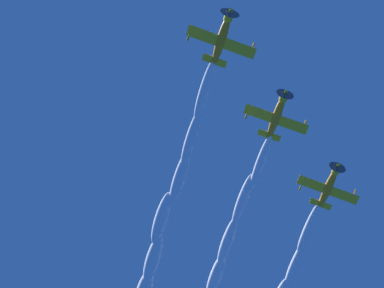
% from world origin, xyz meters
% --- Properties ---
extents(airplane_lead, '(6.85, 7.49, 2.54)m').
position_xyz_m(airplane_lead, '(5.13, -3.59, 84.31)').
color(airplane_lead, orange).
extents(airplane_left_wingman, '(6.85, 7.54, 2.49)m').
position_xyz_m(airplane_left_wingman, '(-3.18, 6.11, 86.70)').
color(airplane_left_wingman, orange).
extents(airplane_right_wingman, '(6.85, 7.52, 2.51)m').
position_xyz_m(airplane_right_wingman, '(-10.35, 15.63, 86.50)').
color(airplane_right_wingman, orange).
extents(smoke_trail_lead, '(38.97, 4.28, 2.12)m').
position_xyz_m(smoke_trail_lead, '(-20.88, -1.89, 84.64)').
color(smoke_trail_lead, white).
extents(smoke_trail_left_wingman, '(39.11, 4.18, 2.15)m').
position_xyz_m(smoke_trail_left_wingman, '(-29.32, 7.83, 87.08)').
color(smoke_trail_left_wingman, white).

